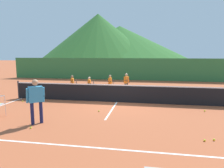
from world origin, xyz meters
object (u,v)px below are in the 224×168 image
(instructor, at_px, (36,97))
(student_2, at_px, (110,82))
(student_1, at_px, (89,84))
(tennis_ball_5, at_px, (205,111))
(student_3, at_px, (126,81))
(student_0, at_px, (72,83))
(tennis_ball_2, at_px, (32,112))
(tennis_ball_4, at_px, (205,140))
(tennis_net, at_px, (117,93))
(tennis_ball_0, at_px, (214,140))
(tennis_ball_7, at_px, (23,101))
(tennis_ball_1, at_px, (31,128))
(tennis_ball_8, at_px, (99,111))

(instructor, xyz_separation_m, student_2, (1.58, 6.81, -0.30))
(student_1, relative_size, tennis_ball_5, 17.56)
(tennis_ball_5, bearing_deg, student_3, 134.73)
(student_3, bearing_deg, student_0, -164.22)
(student_0, height_order, tennis_ball_2, student_0)
(instructor, bearing_deg, tennis_ball_5, 22.96)
(student_1, distance_m, tennis_ball_4, 8.23)
(tennis_net, bearing_deg, student_2, 107.65)
(student_2, height_order, student_3, student_3)
(tennis_ball_0, bearing_deg, student_3, 115.08)
(tennis_ball_7, bearing_deg, tennis_ball_2, -47.92)
(tennis_ball_1, height_order, tennis_ball_7, same)
(student_0, xyz_separation_m, tennis_ball_2, (-0.22, -4.62, -0.70))
(student_2, bearing_deg, student_1, -130.54)
(tennis_ball_5, height_order, tennis_ball_7, same)
(student_0, distance_m, tennis_ball_2, 4.68)
(tennis_net, height_order, student_2, student_2)
(student_2, distance_m, tennis_ball_8, 4.89)
(student_0, xyz_separation_m, student_1, (1.30, -0.46, -0.01))
(instructor, bearing_deg, tennis_ball_2, 127.24)
(tennis_ball_1, distance_m, tennis_ball_2, 2.20)
(student_2, relative_size, tennis_ball_1, 17.64)
(instructor, bearing_deg, student_2, 76.91)
(tennis_net, bearing_deg, tennis_ball_0, -50.72)
(student_2, distance_m, tennis_ball_4, 8.63)
(student_1, bearing_deg, tennis_ball_5, -23.05)
(student_2, height_order, tennis_ball_0, student_2)
(tennis_ball_0, bearing_deg, instructor, 175.09)
(student_0, relative_size, tennis_ball_7, 17.84)
(tennis_net, distance_m, tennis_ball_4, 5.78)
(tennis_net, relative_size, tennis_ball_8, 175.80)
(tennis_net, xyz_separation_m, student_3, (0.20, 2.97, 0.29))
(tennis_net, distance_m, instructor, 4.74)
(student_2, height_order, tennis_ball_4, student_2)
(tennis_ball_2, height_order, tennis_ball_4, same)
(tennis_net, relative_size, tennis_ball_2, 175.80)
(student_0, height_order, student_1, student_0)
(student_1, bearing_deg, student_3, 33.44)
(instructor, xyz_separation_m, student_3, (2.68, 6.98, -0.24))
(student_0, bearing_deg, tennis_ball_4, -44.63)
(tennis_ball_0, height_order, tennis_ball_1, same)
(tennis_net, relative_size, tennis_ball_0, 175.80)
(tennis_ball_1, bearing_deg, tennis_ball_2, 119.75)
(tennis_net, height_order, tennis_ball_7, tennis_net)
(tennis_ball_2, distance_m, tennis_ball_8, 3.05)
(student_1, height_order, tennis_ball_2, student_1)
(tennis_ball_2, height_order, tennis_ball_7, same)
(tennis_ball_0, distance_m, tennis_ball_5, 3.44)
(tennis_ball_2, relative_size, tennis_ball_7, 1.00)
(student_2, bearing_deg, tennis_ball_1, -101.76)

